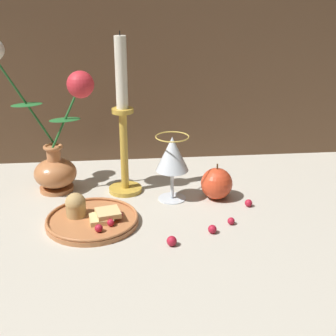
# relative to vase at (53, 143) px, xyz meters

# --- Properties ---
(ground_plane) EXTENTS (2.40, 2.40, 0.00)m
(ground_plane) POSITION_rel_vase_xyz_m (0.19, -0.14, -0.12)
(ground_plane) COLOR #B7B2A3
(ground_plane) RESTS_ON ground
(vase) EXTENTS (0.24, 0.10, 0.35)m
(vase) POSITION_rel_vase_xyz_m (0.00, 0.00, 0.00)
(vase) COLOR #B77042
(vase) RESTS_ON ground_plane
(plate_with_pastries) EXTENTS (0.19, 0.19, 0.06)m
(plate_with_pastries) POSITION_rel_vase_xyz_m (0.09, -0.17, -0.10)
(plate_with_pastries) COLOR #B77042
(plate_with_pastries) RESTS_ON ground_plane
(wine_glass) EXTENTS (0.07, 0.07, 0.15)m
(wine_glass) POSITION_rel_vase_xyz_m (0.27, -0.07, -0.01)
(wine_glass) COLOR silver
(wine_glass) RESTS_ON ground_plane
(candlestick) EXTENTS (0.08, 0.08, 0.37)m
(candlestick) POSITION_rel_vase_xyz_m (0.16, -0.02, 0.04)
(candlestick) COLOR gold
(candlestick) RESTS_ON ground_plane
(apple_beside_vase) EXTENTS (0.07, 0.07, 0.08)m
(apple_beside_vase) POSITION_rel_vase_xyz_m (0.37, -0.08, -0.08)
(apple_beside_vase) COLOR #D14223
(apple_beside_vase) RESTS_ON ground_plane
(berry_near_plate) EXTENTS (0.02, 0.02, 0.02)m
(berry_near_plate) POSITION_rel_vase_xyz_m (0.33, -0.24, -0.11)
(berry_near_plate) COLOR #AD192D
(berry_near_plate) RESTS_ON ground_plane
(berry_front_center) EXTENTS (0.02, 0.02, 0.02)m
(berry_front_center) POSITION_rel_vase_xyz_m (0.24, -0.28, -0.11)
(berry_front_center) COLOR #AD192D
(berry_front_center) RESTS_ON ground_plane
(berry_by_glass_stem) EXTENTS (0.01, 0.01, 0.01)m
(berry_by_glass_stem) POSITION_rel_vase_xyz_m (0.37, -0.21, -0.11)
(berry_by_glass_stem) COLOR #AD192D
(berry_by_glass_stem) RESTS_ON ground_plane
(berry_under_candlestick) EXTENTS (0.02, 0.02, 0.02)m
(berry_under_candlestick) POSITION_rel_vase_xyz_m (0.43, -0.13, -0.11)
(berry_under_candlestick) COLOR #AD192D
(berry_under_candlestick) RESTS_ON ground_plane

